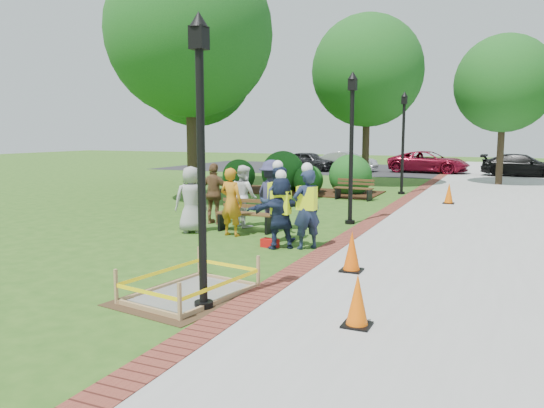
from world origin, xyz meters
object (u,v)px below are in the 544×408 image
at_px(hivis_worker_a, 281,209).
at_px(hivis_worker_b, 307,207).
at_px(wet_concrete_pad, 191,281).
at_px(bench_near, 246,221).
at_px(lamp_near, 201,140).
at_px(hivis_worker_c, 278,201).
at_px(cone_front, 357,302).

bearing_deg(hivis_worker_a, hivis_worker_b, 17.60).
xyz_separation_m(wet_concrete_pad, hivis_worker_a, (-0.05, 3.81, 0.65)).
bearing_deg(bench_near, wet_concrete_pad, -72.37).
relative_size(hivis_worker_a, hivis_worker_b, 0.92).
distance_m(lamp_near, hivis_worker_b, 4.67).
relative_size(hivis_worker_b, hivis_worker_c, 1.00).
distance_m(bench_near, hivis_worker_b, 2.65).
xyz_separation_m(hivis_worker_b, hivis_worker_c, (-0.93, 0.52, 0.00)).
bearing_deg(wet_concrete_pad, hivis_worker_b, 82.88).
height_order(cone_front, hivis_worker_c, hivis_worker_c).
xyz_separation_m(wet_concrete_pad, hivis_worker_c, (-0.43, 4.50, 0.73)).
bearing_deg(wet_concrete_pad, lamp_near, -40.91).
xyz_separation_m(lamp_near, hivis_worker_c, (-0.92, 4.93, -1.52)).
distance_m(bench_near, hivis_worker_c, 1.65).
bearing_deg(hivis_worker_c, hivis_worker_a, -61.52).
xyz_separation_m(bench_near, cone_front, (4.48, -5.60, 0.09)).
xyz_separation_m(cone_front, hivis_worker_b, (-2.29, 4.26, 0.60)).
height_order(bench_near, lamp_near, lamp_near).
bearing_deg(wet_concrete_pad, hivis_worker_c, 95.45).
relative_size(bench_near, hivis_worker_b, 0.81).
bearing_deg(cone_front, hivis_worker_a, 124.83).
xyz_separation_m(bench_near, lamp_near, (2.18, -5.74, 2.21)).
relative_size(hivis_worker_a, hivis_worker_c, 0.91).
height_order(bench_near, hivis_worker_b, hivis_worker_b).
bearing_deg(lamp_near, hivis_worker_a, 97.38).
relative_size(lamp_near, hivis_worker_b, 2.20).
relative_size(wet_concrete_pad, hivis_worker_b, 1.31).
distance_m(wet_concrete_pad, lamp_near, 2.34).
height_order(lamp_near, hivis_worker_b, lamp_near).
relative_size(wet_concrete_pad, hivis_worker_c, 1.31).
distance_m(hivis_worker_a, hivis_worker_c, 0.79).
relative_size(lamp_near, hivis_worker_a, 2.40).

